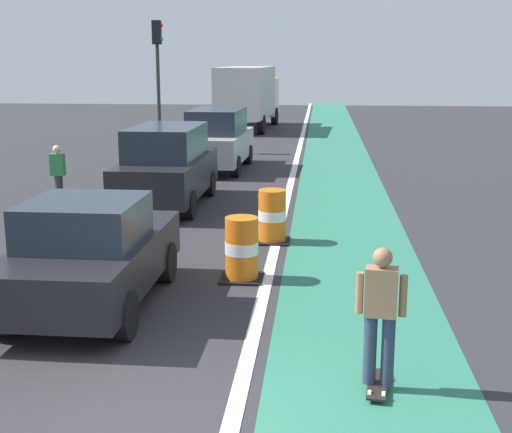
{
  "coord_description": "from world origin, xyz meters",
  "views": [
    {
      "loc": [
        1.76,
        -6.39,
        3.73
      ],
      "look_at": [
        0.71,
        5.17,
        1.1
      ],
      "focal_mm": 49.5,
      "sensor_mm": 36.0,
      "label": 1
    }
  ],
  "objects_px": {
    "parked_sedan_nearest": "(91,254)",
    "delivery_truck_down_block": "(248,94)",
    "pedestrian_crossing": "(58,175)",
    "skateboarder_on_lane": "(380,315)",
    "traffic_barrel_front": "(242,249)",
    "parked_suv_second": "(167,166)",
    "traffic_barrel_mid": "(272,217)",
    "traffic_light_corner": "(158,63)",
    "parked_suv_third": "(218,139)"
  },
  "relations": [
    {
      "from": "traffic_barrel_front",
      "to": "pedestrian_crossing",
      "type": "xyz_separation_m",
      "value": [
        -5.17,
        5.26,
        0.33
      ]
    },
    {
      "from": "parked_suv_second",
      "to": "traffic_barrel_front",
      "type": "relative_size",
      "value": 4.24
    },
    {
      "from": "parked_sedan_nearest",
      "to": "traffic_light_corner",
      "type": "bearing_deg",
      "value": 99.48
    },
    {
      "from": "skateboarder_on_lane",
      "to": "traffic_barrel_mid",
      "type": "xyz_separation_m",
      "value": [
        -1.66,
        6.51,
        -0.38
      ]
    },
    {
      "from": "delivery_truck_down_block",
      "to": "traffic_light_corner",
      "type": "height_order",
      "value": "traffic_light_corner"
    },
    {
      "from": "pedestrian_crossing",
      "to": "delivery_truck_down_block",
      "type": "bearing_deg",
      "value": 82.47
    },
    {
      "from": "skateboarder_on_lane",
      "to": "traffic_barrel_front",
      "type": "bearing_deg",
      "value": 116.93
    },
    {
      "from": "traffic_barrel_front",
      "to": "pedestrian_crossing",
      "type": "bearing_deg",
      "value": 134.49
    },
    {
      "from": "traffic_barrel_front",
      "to": "pedestrian_crossing",
      "type": "distance_m",
      "value": 7.38
    },
    {
      "from": "traffic_barrel_mid",
      "to": "parked_suv_second",
      "type": "bearing_deg",
      "value": 130.78
    },
    {
      "from": "parked_sedan_nearest",
      "to": "delivery_truck_down_block",
      "type": "relative_size",
      "value": 0.53
    },
    {
      "from": "traffic_barrel_front",
      "to": "traffic_barrel_mid",
      "type": "bearing_deg",
      "value": 82.37
    },
    {
      "from": "skateboarder_on_lane",
      "to": "traffic_barrel_front",
      "type": "xyz_separation_m",
      "value": [
        -2.01,
        3.95,
        -0.38
      ]
    },
    {
      "from": "pedestrian_crossing",
      "to": "skateboarder_on_lane",
      "type": "bearing_deg",
      "value": -52.08
    },
    {
      "from": "traffic_barrel_front",
      "to": "traffic_barrel_mid",
      "type": "xyz_separation_m",
      "value": [
        0.34,
        2.56,
        0.0
      ]
    },
    {
      "from": "parked_sedan_nearest",
      "to": "pedestrian_crossing",
      "type": "height_order",
      "value": "parked_sedan_nearest"
    },
    {
      "from": "parked_sedan_nearest",
      "to": "traffic_light_corner",
      "type": "distance_m",
      "value": 18.06
    },
    {
      "from": "parked_sedan_nearest",
      "to": "parked_suv_second",
      "type": "height_order",
      "value": "parked_suv_second"
    },
    {
      "from": "traffic_barrel_front",
      "to": "pedestrian_crossing",
      "type": "relative_size",
      "value": 0.68
    },
    {
      "from": "parked_suv_third",
      "to": "traffic_light_corner",
      "type": "xyz_separation_m",
      "value": [
        -2.91,
        4.13,
        2.47
      ]
    },
    {
      "from": "skateboarder_on_lane",
      "to": "delivery_truck_down_block",
      "type": "distance_m",
      "value": 29.82
    },
    {
      "from": "skateboarder_on_lane",
      "to": "parked_suv_second",
      "type": "relative_size",
      "value": 0.37
    },
    {
      "from": "pedestrian_crossing",
      "to": "parked_sedan_nearest",
      "type": "bearing_deg",
      "value": -65.85
    },
    {
      "from": "skateboarder_on_lane",
      "to": "pedestrian_crossing",
      "type": "bearing_deg",
      "value": 127.92
    },
    {
      "from": "traffic_light_corner",
      "to": "parked_suv_third",
      "type": "bearing_deg",
      "value": -54.78
    },
    {
      "from": "parked_suv_third",
      "to": "skateboarder_on_lane",
      "type": "bearing_deg",
      "value": -75.37
    },
    {
      "from": "parked_suv_third",
      "to": "delivery_truck_down_block",
      "type": "xyz_separation_m",
      "value": [
        -0.34,
        13.57,
        0.81
      ]
    },
    {
      "from": "parked_suv_second",
      "to": "traffic_barrel_front",
      "type": "distance_m",
      "value": 6.48
    },
    {
      "from": "parked_sedan_nearest",
      "to": "pedestrian_crossing",
      "type": "bearing_deg",
      "value": 114.15
    },
    {
      "from": "traffic_light_corner",
      "to": "parked_suv_second",
      "type": "bearing_deg",
      "value": -76.18
    },
    {
      "from": "parked_suv_second",
      "to": "delivery_truck_down_block",
      "type": "height_order",
      "value": "delivery_truck_down_block"
    },
    {
      "from": "skateboarder_on_lane",
      "to": "parked_suv_second",
      "type": "bearing_deg",
      "value": 114.82
    },
    {
      "from": "parked_suv_second",
      "to": "parked_suv_third",
      "type": "xyz_separation_m",
      "value": [
        0.42,
        6.02,
        0.0
      ]
    },
    {
      "from": "parked_suv_third",
      "to": "parked_suv_second",
      "type": "bearing_deg",
      "value": -93.96
    },
    {
      "from": "parked_suv_third",
      "to": "traffic_barrel_front",
      "type": "relative_size",
      "value": 4.28
    },
    {
      "from": "parked_sedan_nearest",
      "to": "pedestrian_crossing",
      "type": "xyz_separation_m",
      "value": [
        -3.05,
        6.8,
        0.03
      ]
    },
    {
      "from": "parked_suv_third",
      "to": "traffic_barrel_front",
      "type": "xyz_separation_m",
      "value": [
        2.14,
        -11.95,
        -0.5
      ]
    },
    {
      "from": "parked_sedan_nearest",
      "to": "traffic_barrel_mid",
      "type": "height_order",
      "value": "parked_sedan_nearest"
    },
    {
      "from": "traffic_light_corner",
      "to": "traffic_barrel_front",
      "type": "bearing_deg",
      "value": -72.54
    },
    {
      "from": "parked_sedan_nearest",
      "to": "parked_suv_third",
      "type": "bearing_deg",
      "value": 90.12
    },
    {
      "from": "parked_suv_second",
      "to": "delivery_truck_down_block",
      "type": "xyz_separation_m",
      "value": [
        0.07,
        19.59,
        0.81
      ]
    },
    {
      "from": "skateboarder_on_lane",
      "to": "parked_suv_second",
      "type": "distance_m",
      "value": 10.88
    },
    {
      "from": "traffic_barrel_front",
      "to": "traffic_barrel_mid",
      "type": "distance_m",
      "value": 2.58
    },
    {
      "from": "parked_suv_third",
      "to": "traffic_barrel_mid",
      "type": "xyz_separation_m",
      "value": [
        2.49,
        -9.39,
        -0.5
      ]
    },
    {
      "from": "parked_suv_second",
      "to": "traffic_light_corner",
      "type": "bearing_deg",
      "value": 103.82
    },
    {
      "from": "skateboarder_on_lane",
      "to": "delivery_truck_down_block",
      "type": "bearing_deg",
      "value": 98.67
    },
    {
      "from": "skateboarder_on_lane",
      "to": "traffic_barrel_mid",
      "type": "relative_size",
      "value": 1.55
    },
    {
      "from": "parked_sedan_nearest",
      "to": "delivery_truck_down_block",
      "type": "xyz_separation_m",
      "value": [
        -0.37,
        27.06,
        1.01
      ]
    },
    {
      "from": "traffic_barrel_mid",
      "to": "traffic_light_corner",
      "type": "xyz_separation_m",
      "value": [
        -5.4,
        13.52,
        2.97
      ]
    },
    {
      "from": "traffic_barrel_mid",
      "to": "pedestrian_crossing",
      "type": "height_order",
      "value": "pedestrian_crossing"
    }
  ]
}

